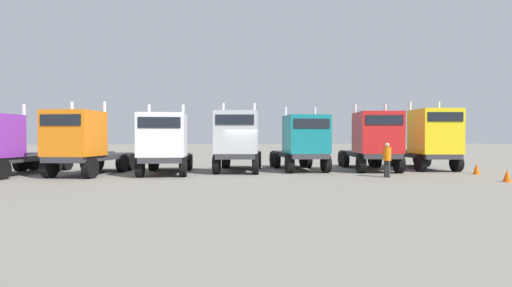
% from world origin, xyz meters
% --- Properties ---
extents(ground, '(200.00, 200.00, 0.00)m').
position_xyz_m(ground, '(0.00, 0.00, 0.00)').
color(ground, slate).
extents(semi_truck_purple, '(4.12, 6.83, 3.86)m').
position_xyz_m(semi_truck_purple, '(-12.94, 0.99, 1.69)').
color(semi_truck_purple, '#333338').
rests_on(semi_truck_purple, ground).
extents(semi_truck_orange, '(4.01, 6.22, 4.05)m').
position_xyz_m(semi_truck_orange, '(-8.80, 0.59, 1.79)').
color(semi_truck_orange, '#333338').
rests_on(semi_truck_orange, ground).
extents(semi_truck_white, '(2.95, 6.21, 3.95)m').
position_xyz_m(semi_truck_white, '(-4.48, 0.38, 1.74)').
color(semi_truck_white, '#333338').
rests_on(semi_truck_white, ground).
extents(semi_truck_silver, '(3.83, 6.56, 4.16)m').
position_xyz_m(semi_truck_silver, '(-0.29, 1.14, 1.85)').
color(semi_truck_silver, '#333338').
rests_on(semi_truck_silver, ground).
extents(semi_truck_teal, '(2.71, 6.00, 3.98)m').
position_xyz_m(semi_truck_teal, '(3.70, 1.11, 1.76)').
color(semi_truck_teal, '#333338').
rests_on(semi_truck_teal, ground).
extents(semi_truck_red, '(3.77, 6.77, 4.18)m').
position_xyz_m(semi_truck_red, '(8.04, 0.37, 1.89)').
color(semi_truck_red, '#333338').
rests_on(semi_truck_red, ground).
extents(semi_truck_yellow, '(3.47, 6.42, 4.41)m').
position_xyz_m(semi_truck_yellow, '(11.87, 0.31, 1.97)').
color(semi_truck_yellow, '#333338').
rests_on(semi_truck_yellow, ground).
extents(visitor_in_hivis, '(0.41, 0.44, 1.79)m').
position_xyz_m(visitor_in_hivis, '(6.96, -3.00, 1.04)').
color(visitor_in_hivis, '#2A2A2A').
rests_on(visitor_in_hivis, ground).
extents(traffic_cone_near, '(0.36, 0.36, 0.62)m').
position_xyz_m(traffic_cone_near, '(12.76, -2.50, 0.31)').
color(traffic_cone_near, '#F2590C').
rests_on(traffic_cone_near, ground).
extents(traffic_cone_mid, '(0.36, 0.36, 0.58)m').
position_xyz_m(traffic_cone_mid, '(11.36, -5.83, 0.29)').
color(traffic_cone_mid, '#F2590C').
rests_on(traffic_cone_mid, ground).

